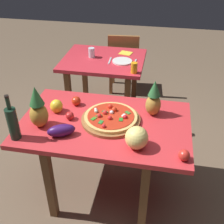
# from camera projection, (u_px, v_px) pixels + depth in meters

# --- Properties ---
(ground_plane) EXTENTS (10.00, 10.00, 0.00)m
(ground_plane) POSITION_uv_depth(u_px,v_px,m) (106.00, 187.00, 2.58)
(ground_plane) COLOR brown
(display_table) EXTENTS (1.31, 0.82, 0.74)m
(display_table) POSITION_uv_depth(u_px,v_px,m) (105.00, 131.00, 2.22)
(display_table) COLOR brown
(display_table) RESTS_ON ground_plane
(background_table) EXTENTS (0.92, 0.77, 0.74)m
(background_table) POSITION_uv_depth(u_px,v_px,m) (104.00, 68.00, 3.26)
(background_table) COLOR brown
(background_table) RESTS_ON ground_plane
(dining_chair) EXTENTS (0.43, 0.43, 0.85)m
(dining_chair) POSITION_uv_depth(u_px,v_px,m) (124.00, 60.00, 3.82)
(dining_chair) COLOR #925B32
(dining_chair) RESTS_ON ground_plane
(pizza_board) EXTENTS (0.46, 0.46, 0.02)m
(pizza_board) POSITION_uv_depth(u_px,v_px,m) (111.00, 120.00, 2.18)
(pizza_board) COLOR #925B32
(pizza_board) RESTS_ON display_table
(pizza) EXTENTS (0.41, 0.41, 0.06)m
(pizza) POSITION_uv_depth(u_px,v_px,m) (111.00, 117.00, 2.16)
(pizza) COLOR #E0B361
(pizza) RESTS_ON pizza_board
(wine_bottle) EXTENTS (0.08, 0.08, 0.35)m
(wine_bottle) POSITION_uv_depth(u_px,v_px,m) (13.00, 123.00, 1.94)
(wine_bottle) COLOR #182F21
(wine_bottle) RESTS_ON display_table
(pineapple_left) EXTENTS (0.12, 0.12, 0.30)m
(pineapple_left) POSITION_uv_depth(u_px,v_px,m) (154.00, 100.00, 2.19)
(pineapple_left) COLOR #B48938
(pineapple_left) RESTS_ON display_table
(pineapple_right) EXTENTS (0.14, 0.14, 0.33)m
(pineapple_right) POSITION_uv_depth(u_px,v_px,m) (38.00, 109.00, 2.05)
(pineapple_right) COLOR #BF8C31
(pineapple_right) RESTS_ON display_table
(melon) EXTENTS (0.16, 0.16, 0.16)m
(melon) POSITION_uv_depth(u_px,v_px,m) (137.00, 138.00, 1.88)
(melon) COLOR #F1D976
(melon) RESTS_ON display_table
(bell_pepper) EXTENTS (0.10, 0.10, 0.11)m
(bell_pepper) POSITION_uv_depth(u_px,v_px,m) (56.00, 106.00, 2.26)
(bell_pepper) COLOR yellow
(bell_pepper) RESTS_ON display_table
(eggplant) EXTENTS (0.22, 0.17, 0.09)m
(eggplant) POSITION_uv_depth(u_px,v_px,m) (61.00, 130.00, 2.01)
(eggplant) COLOR #3B1658
(eggplant) RESTS_ON display_table
(tomato_beside_pepper) EXTENTS (0.08, 0.08, 0.08)m
(tomato_beside_pepper) POSITION_uv_depth(u_px,v_px,m) (76.00, 101.00, 2.36)
(tomato_beside_pepper) COLOR red
(tomato_beside_pepper) RESTS_ON display_table
(tomato_at_corner) EXTENTS (0.08, 0.08, 0.08)m
(tomato_at_corner) POSITION_uv_depth(u_px,v_px,m) (184.00, 155.00, 1.80)
(tomato_at_corner) COLOR red
(tomato_at_corner) RESTS_ON display_table
(tomato_by_bottle) EXTENTS (0.07, 0.07, 0.07)m
(tomato_by_bottle) POSITION_uv_depth(u_px,v_px,m) (70.00, 116.00, 2.18)
(tomato_by_bottle) COLOR red
(tomato_by_bottle) RESTS_ON display_table
(drinking_glass_juice) EXTENTS (0.07, 0.07, 0.11)m
(drinking_glass_juice) POSITION_uv_depth(u_px,v_px,m) (134.00, 68.00, 2.86)
(drinking_glass_juice) COLOR orange
(drinking_glass_juice) RESTS_ON background_table
(drinking_glass_water) EXTENTS (0.07, 0.07, 0.11)m
(drinking_glass_water) POSITION_uv_depth(u_px,v_px,m) (92.00, 53.00, 3.20)
(drinking_glass_water) COLOR silver
(drinking_glass_water) RESTS_ON background_table
(dinner_plate) EXTENTS (0.22, 0.22, 0.02)m
(dinner_plate) POSITION_uv_depth(u_px,v_px,m) (122.00, 61.00, 3.11)
(dinner_plate) COLOR white
(dinner_plate) RESTS_ON background_table
(fork_utensil) EXTENTS (0.02, 0.18, 0.01)m
(fork_utensil) POSITION_uv_depth(u_px,v_px,m) (110.00, 61.00, 3.14)
(fork_utensil) COLOR silver
(fork_utensil) RESTS_ON background_table
(knife_utensil) EXTENTS (0.03, 0.18, 0.01)m
(knife_utensil) POSITION_uv_depth(u_px,v_px,m) (135.00, 63.00, 3.10)
(knife_utensil) COLOR silver
(knife_utensil) RESTS_ON background_table
(napkin_folded) EXTENTS (0.17, 0.15, 0.01)m
(napkin_folded) POSITION_uv_depth(u_px,v_px,m) (126.00, 53.00, 3.33)
(napkin_folded) COLOR yellow
(napkin_folded) RESTS_ON background_table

